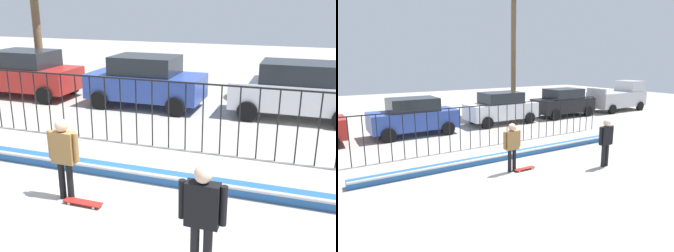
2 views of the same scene
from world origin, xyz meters
TOP-DOWN VIEW (x-y plane):
  - ground_plane at (0.00, 0.00)m, footprint 60.00×60.00m
  - bowl_coping_ledge at (0.00, 1.13)m, footprint 11.00×0.40m
  - perimeter_fence at (0.00, 3.18)m, footprint 14.04×0.04m
  - skateboarder at (-0.53, -0.18)m, footprint 0.68×0.25m
  - skateboard at (-0.09, -0.32)m, footprint 0.80×0.20m
  - camera_operator at (2.58, -1.49)m, footprint 0.69×0.26m
  - parked_car_red at (-7.05, 7.00)m, footprint 4.30×2.12m
  - parked_car_blue at (-1.78, 7.06)m, footprint 4.30×2.12m
  - parked_car_white at (3.57, 7.30)m, footprint 4.30×2.12m

SIDE VIEW (x-z plane):
  - ground_plane at x=0.00m, z-range 0.00..0.00m
  - skateboard at x=-0.09m, z-range 0.02..0.10m
  - bowl_coping_ledge at x=0.00m, z-range -0.01..0.25m
  - parked_car_red at x=-7.05m, z-range 0.02..1.92m
  - parked_car_blue at x=-1.78m, z-range 0.02..1.92m
  - parked_car_white at x=3.57m, z-range 0.02..1.92m
  - skateboarder at x=-0.53m, z-range 0.17..1.84m
  - camera_operator at x=2.58m, z-range 0.17..1.88m
  - perimeter_fence at x=0.00m, z-range 0.21..2.05m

